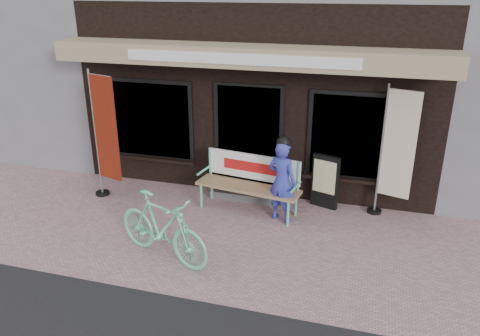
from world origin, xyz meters
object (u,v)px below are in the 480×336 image
(person, at_px, (282,180))
(bicycle, at_px, (162,227))
(menu_stand, at_px, (325,181))
(nobori_cream, at_px, (395,152))
(nobori_red, at_px, (105,135))
(bench, at_px, (250,179))

(person, distance_m, bicycle, 2.27)
(person, xyz_separation_m, menu_stand, (0.67, 0.73, -0.24))
(bicycle, height_order, menu_stand, bicycle)
(bicycle, xyz_separation_m, nobori_cream, (3.29, 2.39, 0.70))
(nobori_red, height_order, nobori_cream, nobori_red)
(bench, distance_m, nobori_red, 2.83)
(nobori_red, bearing_deg, bench, 23.18)
(person, relative_size, menu_stand, 1.53)
(person, distance_m, nobori_cream, 2.00)
(nobori_red, bearing_deg, nobori_cream, 25.21)
(nobori_cream, distance_m, menu_stand, 1.35)
(bench, height_order, menu_stand, bench)
(bicycle, distance_m, menu_stand, 3.25)
(person, height_order, nobori_cream, nobori_cream)
(bench, xyz_separation_m, nobori_cream, (2.46, 0.43, 0.62))
(bicycle, relative_size, nobori_cream, 0.74)
(bench, height_order, nobori_red, nobori_red)
(bicycle, xyz_separation_m, menu_stand, (2.14, 2.44, -0.01))
(nobori_cream, bearing_deg, nobori_red, -155.76)
(nobori_red, relative_size, nobori_cream, 1.04)
(bench, distance_m, person, 0.70)
(person, bearing_deg, bench, 178.93)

